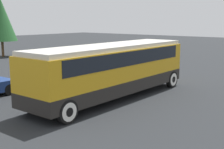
# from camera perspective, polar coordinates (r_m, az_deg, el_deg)

# --- Properties ---
(ground_plane) EXTENTS (120.00, 120.00, 0.00)m
(ground_plane) POSITION_cam_1_polar(r_m,az_deg,el_deg) (16.93, 0.00, -4.35)
(ground_plane) COLOR #26282B
(tour_bus) EXTENTS (10.71, 2.65, 2.90)m
(tour_bus) POSITION_cam_1_polar(r_m,az_deg,el_deg) (16.65, 0.21, 1.55)
(tour_bus) COLOR black
(tour_bus) RESTS_ON ground_plane
(parked_car_near) EXTENTS (4.41, 1.92, 1.43)m
(parked_car_near) POSITION_cam_1_polar(r_m,az_deg,el_deg) (24.48, -4.23, 1.84)
(parked_car_near) COLOR #BCBCC1
(parked_car_near) RESTS_ON ground_plane
(tree_left) EXTENTS (3.39, 3.39, 6.67)m
(tree_left) POSITION_cam_1_polar(r_m,az_deg,el_deg) (37.49, -19.65, 9.53)
(tree_left) COLOR brown
(tree_left) RESTS_ON ground_plane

